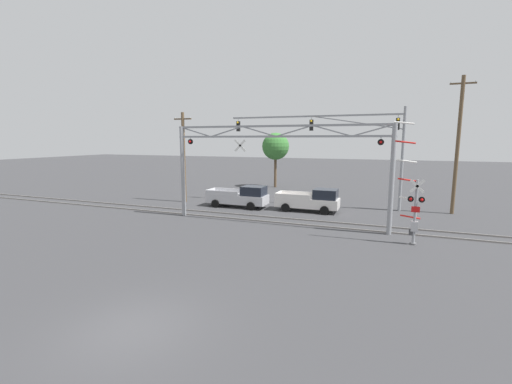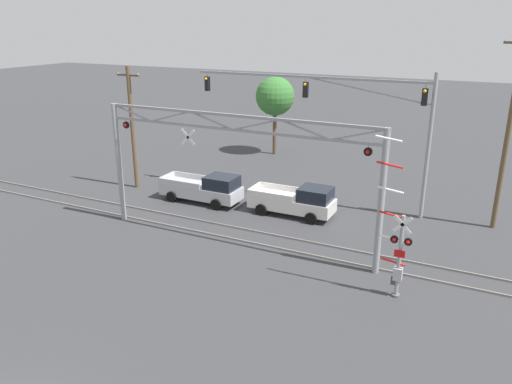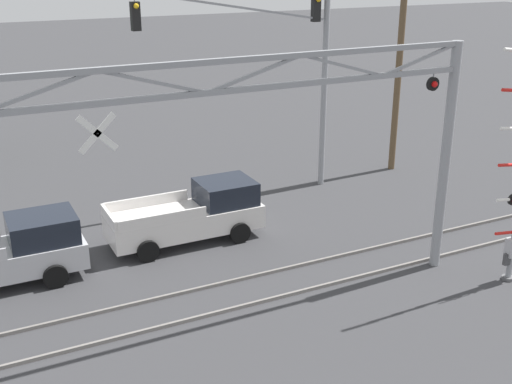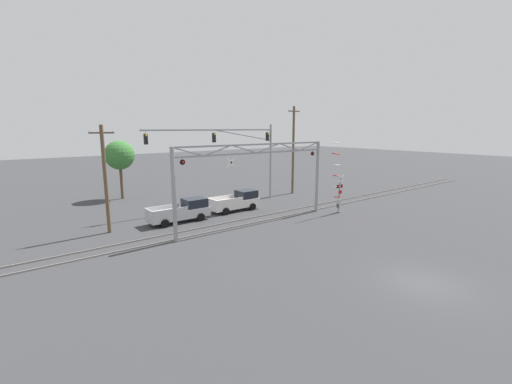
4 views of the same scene
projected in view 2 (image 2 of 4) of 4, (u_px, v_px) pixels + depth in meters
name	position (u px, v px, depth m)	size (l,w,h in m)	color
rail_track_near	(237.00, 240.00, 26.56)	(80.00, 0.08, 0.10)	gray
rail_track_far	(250.00, 230.00, 27.78)	(80.00, 0.08, 0.10)	gray
crossing_gantry	(233.00, 160.00, 24.88)	(15.17, 0.31, 6.83)	gray
crossing_signal_mast	(397.00, 250.00, 20.58)	(1.83, 0.35, 6.86)	gray
traffic_signal_span	(362.00, 112.00, 29.33)	(15.16, 0.39, 8.48)	gray
pickup_truck_lead	(297.00, 201.00, 29.74)	(5.11, 2.07, 1.91)	silver
pickup_truck_following	(205.00, 189.00, 31.93)	(5.35, 2.07, 1.91)	#B7B7BC
utility_pole_left	(132.00, 127.00, 33.76)	(1.80, 0.28, 8.33)	brown
utility_pole_right	(508.00, 132.00, 26.52)	(1.80, 0.28, 10.66)	brown
background_tree_beyond_span	(275.00, 97.00, 42.35)	(3.30, 3.30, 6.70)	brown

